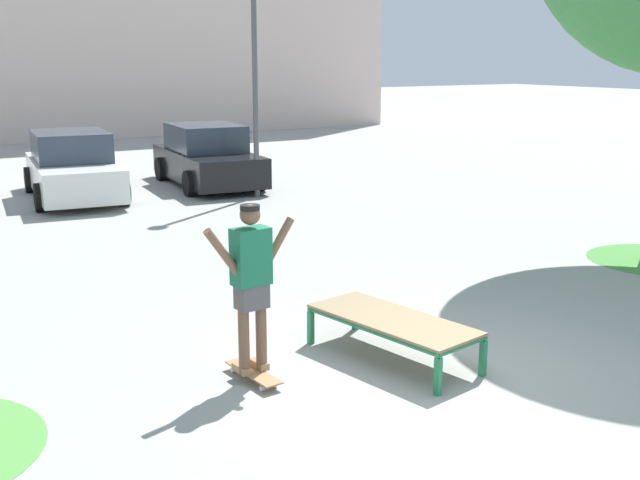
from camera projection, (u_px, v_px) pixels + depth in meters
The scene contains 7 objects.
ground_plane at pixel (444, 379), 7.83m from camera, with size 120.00×120.00×0.00m, color #999993.
skate_box at pixel (393, 322), 8.25m from camera, with size 1.10×2.01×0.46m.
skateboard at pixel (253, 373), 7.78m from camera, with size 0.27×0.82×0.09m.
skater at pixel (251, 277), 7.56m from camera, with size 1.00×0.31×1.69m.
car_white at pixel (73, 168), 17.55m from camera, with size 2.27×4.37×1.50m.
car_black at pixel (207, 158), 19.32m from camera, with size 2.21×4.34×1.50m.
light_post at pixel (254, 24), 16.99m from camera, with size 0.36×0.36×5.83m.
Camera 1 is at (-4.81, -5.63, 3.16)m, focal length 43.87 mm.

